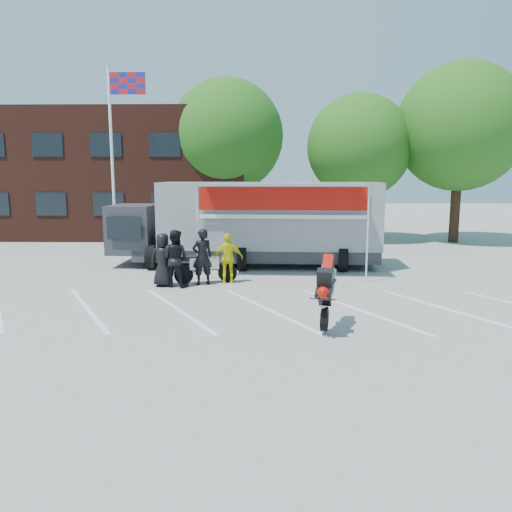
{
  "coord_description": "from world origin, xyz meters",
  "views": [
    {
      "loc": [
        0.13,
        -11.72,
        3.52
      ],
      "look_at": [
        -0.14,
        1.81,
        1.3
      ],
      "focal_mm": 35.0,
      "sensor_mm": 36.0,
      "label": 1
    }
  ],
  "objects_px": {
    "spectator_leather_a": "(163,260)",
    "parked_motorcycle": "(206,283)",
    "stunt_bike_rider": "(327,326)",
    "spectator_hivis": "(228,258)",
    "tree_left": "(227,136)",
    "tree_mid": "(359,147)",
    "transporter_truck": "(256,266)",
    "flagpole": "(117,138)",
    "tree_right": "(460,127)",
    "spectator_leather_c": "(175,258)",
    "spectator_leather_b": "(202,257)"
  },
  "relations": [
    {
      "from": "tree_left",
      "to": "flagpole",
      "type": "bearing_deg",
      "value": -125.28
    },
    {
      "from": "tree_right",
      "to": "spectator_leather_c",
      "type": "height_order",
      "value": "tree_right"
    },
    {
      "from": "spectator_leather_c",
      "to": "spectator_leather_b",
      "type": "bearing_deg",
      "value": -141.06
    },
    {
      "from": "spectator_leather_c",
      "to": "tree_left",
      "type": "bearing_deg",
      "value": -76.43
    },
    {
      "from": "tree_left",
      "to": "spectator_leather_c",
      "type": "height_order",
      "value": "tree_left"
    },
    {
      "from": "stunt_bike_rider",
      "to": "tree_right",
      "type": "bearing_deg",
      "value": 74.02
    },
    {
      "from": "tree_left",
      "to": "parked_motorcycle",
      "type": "relative_size",
      "value": 4.11
    },
    {
      "from": "stunt_bike_rider",
      "to": "tree_left",
      "type": "bearing_deg",
      "value": 115.82
    },
    {
      "from": "stunt_bike_rider",
      "to": "spectator_leather_b",
      "type": "bearing_deg",
      "value": 141.84
    },
    {
      "from": "flagpole",
      "to": "spectator_leather_b",
      "type": "distance_m",
      "value": 8.47
    },
    {
      "from": "transporter_truck",
      "to": "spectator_leather_c",
      "type": "distance_m",
      "value": 4.56
    },
    {
      "from": "parked_motorcycle",
      "to": "spectator_leather_b",
      "type": "height_order",
      "value": "spectator_leather_b"
    },
    {
      "from": "tree_mid",
      "to": "parked_motorcycle",
      "type": "height_order",
      "value": "tree_mid"
    },
    {
      "from": "spectator_leather_a",
      "to": "spectator_hivis",
      "type": "xyz_separation_m",
      "value": [
        2.02,
        0.53,
        -0.03
      ]
    },
    {
      "from": "stunt_bike_rider",
      "to": "spectator_hivis",
      "type": "relative_size",
      "value": 1.12
    },
    {
      "from": "tree_right",
      "to": "spectator_leather_b",
      "type": "xyz_separation_m",
      "value": [
        -11.91,
        -10.48,
        -4.97
      ]
    },
    {
      "from": "transporter_truck",
      "to": "spectator_hivis",
      "type": "distance_m",
      "value": 3.33
    },
    {
      "from": "parked_motorcycle",
      "to": "spectator_leather_a",
      "type": "bearing_deg",
      "value": 97.06
    },
    {
      "from": "spectator_leather_b",
      "to": "spectator_hivis",
      "type": "height_order",
      "value": "spectator_leather_b"
    },
    {
      "from": "tree_mid",
      "to": "spectator_leather_c",
      "type": "distance_m",
      "value": 14.28
    },
    {
      "from": "transporter_truck",
      "to": "spectator_leather_c",
      "type": "height_order",
      "value": "spectator_leather_c"
    },
    {
      "from": "spectator_leather_c",
      "to": "stunt_bike_rider",
      "type": "bearing_deg",
      "value": 153.53
    },
    {
      "from": "flagpole",
      "to": "spectator_leather_c",
      "type": "bearing_deg",
      "value": -60.88
    },
    {
      "from": "transporter_truck",
      "to": "stunt_bike_rider",
      "type": "xyz_separation_m",
      "value": [
        1.81,
        -7.79,
        0.0
      ]
    },
    {
      "from": "tree_left",
      "to": "spectator_leather_b",
      "type": "relative_size",
      "value": 4.78
    },
    {
      "from": "flagpole",
      "to": "spectator_hivis",
      "type": "distance_m",
      "value": 8.78
    },
    {
      "from": "parked_motorcycle",
      "to": "spectator_hivis",
      "type": "bearing_deg",
      "value": -100.95
    },
    {
      "from": "flagpole",
      "to": "stunt_bike_rider",
      "type": "bearing_deg",
      "value": -53.01
    },
    {
      "from": "spectator_leather_b",
      "to": "spectator_leather_c",
      "type": "relative_size",
      "value": 1.0
    },
    {
      "from": "tree_mid",
      "to": "transporter_truck",
      "type": "distance_m",
      "value": 10.47
    },
    {
      "from": "tree_mid",
      "to": "parked_motorcycle",
      "type": "bearing_deg",
      "value": -122.42
    },
    {
      "from": "transporter_truck",
      "to": "spectator_leather_a",
      "type": "bearing_deg",
      "value": -125.89
    },
    {
      "from": "stunt_bike_rider",
      "to": "spectator_leather_a",
      "type": "xyz_separation_m",
      "value": [
        -4.7,
        4.15,
        0.85
      ]
    },
    {
      "from": "spectator_hivis",
      "to": "spectator_leather_a",
      "type": "bearing_deg",
      "value": 5.04
    },
    {
      "from": "transporter_truck",
      "to": "spectator_leather_a",
      "type": "relative_size",
      "value": 5.94
    },
    {
      "from": "tree_left",
      "to": "spectator_hivis",
      "type": "relative_size",
      "value": 5.26
    },
    {
      "from": "spectator_leather_a",
      "to": "transporter_truck",
      "type": "bearing_deg",
      "value": -126.73
    },
    {
      "from": "spectator_leather_a",
      "to": "parked_motorcycle",
      "type": "bearing_deg",
      "value": -157.46
    },
    {
      "from": "tree_left",
      "to": "transporter_truck",
      "type": "bearing_deg",
      "value": -78.38
    },
    {
      "from": "spectator_leather_a",
      "to": "flagpole",
      "type": "bearing_deg",
      "value": -61.71
    },
    {
      "from": "spectator_leather_c",
      "to": "spectator_hivis",
      "type": "xyz_separation_m",
      "value": [
        1.63,
        0.59,
        -0.09
      ]
    },
    {
      "from": "spectator_leather_a",
      "to": "spectator_hivis",
      "type": "relative_size",
      "value": 1.04
    },
    {
      "from": "tree_left",
      "to": "tree_mid",
      "type": "height_order",
      "value": "tree_left"
    },
    {
      "from": "stunt_bike_rider",
      "to": "spectator_leather_a",
      "type": "height_order",
      "value": "spectator_leather_a"
    },
    {
      "from": "tree_right",
      "to": "transporter_truck",
      "type": "distance_m",
      "value": 13.77
    },
    {
      "from": "spectator_leather_b",
      "to": "spectator_hivis",
      "type": "xyz_separation_m",
      "value": [
        0.81,
        0.26,
        -0.08
      ]
    },
    {
      "from": "tree_left",
      "to": "spectator_hivis",
      "type": "height_order",
      "value": "tree_left"
    },
    {
      "from": "stunt_bike_rider",
      "to": "spectator_hivis",
      "type": "height_order",
      "value": "spectator_hivis"
    },
    {
      "from": "tree_mid",
      "to": "stunt_bike_rider",
      "type": "distance_m",
      "value": 16.53
    },
    {
      "from": "stunt_bike_rider",
      "to": "spectator_leather_b",
      "type": "relative_size",
      "value": 1.02
    }
  ]
}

